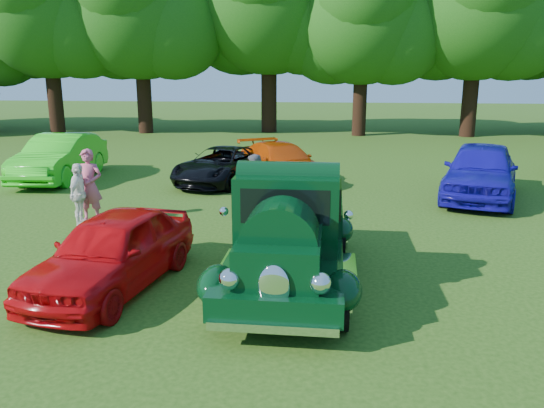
# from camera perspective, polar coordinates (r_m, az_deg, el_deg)

# --- Properties ---
(ground) EXTENTS (120.00, 120.00, 0.00)m
(ground) POSITION_cam_1_polar(r_m,az_deg,el_deg) (9.35, -1.82, -8.27)
(ground) COLOR #234710
(ground) RESTS_ON ground
(hero_pickup) EXTENTS (2.33, 5.01, 1.96)m
(hero_pickup) POSITION_cam_1_polar(r_m,az_deg,el_deg) (9.05, 1.85, -3.33)
(hero_pickup) COLOR black
(hero_pickup) RESTS_ON ground
(red_convertible) EXTENTS (2.08, 3.99, 1.30)m
(red_convertible) POSITION_cam_1_polar(r_m,az_deg,el_deg) (9.26, -16.75, -4.84)
(red_convertible) COLOR #C0080C
(red_convertible) RESTS_ON ground
(back_car_lime) EXTENTS (1.93, 4.76, 1.54)m
(back_car_lime) POSITION_cam_1_polar(r_m,az_deg,el_deg) (19.37, -21.84, 4.68)
(back_car_lime) COLOR #28CB1B
(back_car_lime) RESTS_ON ground
(back_car_black) EXTENTS (3.00, 4.59, 1.17)m
(back_car_black) POSITION_cam_1_polar(r_m,az_deg,el_deg) (17.57, -5.42, 4.16)
(back_car_black) COLOR black
(back_car_black) RESTS_ON ground
(back_car_orange) EXTENTS (3.78, 4.67, 1.27)m
(back_car_orange) POSITION_cam_1_polar(r_m,az_deg,el_deg) (17.73, 1.01, 4.47)
(back_car_orange) COLOR #BC3D06
(back_car_orange) RESTS_ON ground
(back_car_blue) EXTENTS (3.23, 5.11, 1.62)m
(back_car_blue) POSITION_cam_1_polar(r_m,az_deg,el_deg) (16.38, 21.52, 3.35)
(back_car_blue) COLOR #150EA0
(back_car_blue) RESTS_ON ground
(spectator_pink) EXTENTS (0.65, 0.43, 1.78)m
(spectator_pink) POSITION_cam_1_polar(r_m,az_deg,el_deg) (13.52, -19.05, 1.87)
(spectator_pink) COLOR #D05575
(spectator_pink) RESTS_ON ground
(spectator_grey) EXTENTS (0.97, 0.94, 1.58)m
(spectator_grey) POSITION_cam_1_polar(r_m,az_deg,el_deg) (13.30, -1.76, 1.98)
(spectator_grey) COLOR slate
(spectator_grey) RESTS_ON ground
(spectator_white) EXTENTS (0.44, 0.90, 1.49)m
(spectator_white) POSITION_cam_1_polar(r_m,az_deg,el_deg) (13.33, -20.06, 0.96)
(spectator_white) COLOR white
(spectator_white) RESTS_ON ground
(tree_line) EXTENTS (62.91, 10.65, 12.03)m
(tree_line) POSITION_cam_1_polar(r_m,az_deg,el_deg) (32.42, 4.55, 19.77)
(tree_line) COLOR black
(tree_line) RESTS_ON ground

